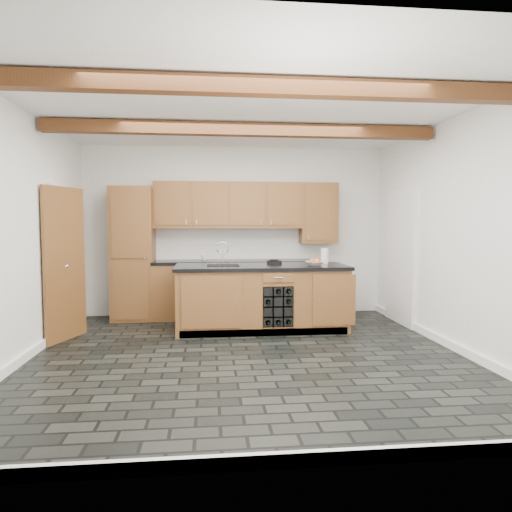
% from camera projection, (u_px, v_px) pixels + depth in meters
% --- Properties ---
extents(ground, '(5.00, 5.00, 0.00)m').
position_uv_depth(ground, '(248.00, 355.00, 5.30)').
color(ground, black).
rests_on(ground, ground).
extents(room_shell, '(5.01, 5.00, 5.00)m').
position_uv_depth(room_shell, '(238.00, 224.00, 5.71)').
color(room_shell, white).
rests_on(room_shell, ground).
extents(back_cabinetry, '(3.65, 0.62, 2.20)m').
position_uv_depth(back_cabinetry, '(214.00, 257.00, 7.42)').
color(back_cabinetry, brown).
rests_on(back_cabinetry, ground).
extents(island, '(2.48, 0.96, 0.93)m').
position_uv_depth(island, '(262.00, 297.00, 6.58)').
color(island, brown).
rests_on(island, ground).
extents(faucet, '(0.45, 0.40, 0.34)m').
position_uv_depth(faucet, '(223.00, 263.00, 6.53)').
color(faucet, black).
rests_on(faucet, island).
extents(kitchen_scale, '(0.23, 0.18, 0.06)m').
position_uv_depth(kitchen_scale, '(274.00, 262.00, 6.77)').
color(kitchen_scale, black).
rests_on(kitchen_scale, island).
extents(fruit_bowl, '(0.30, 0.30, 0.06)m').
position_uv_depth(fruit_bowl, '(315.00, 263.00, 6.49)').
color(fruit_bowl, beige).
rests_on(fruit_bowl, island).
extents(fruit_cluster, '(0.16, 0.17, 0.07)m').
position_uv_depth(fruit_cluster, '(315.00, 261.00, 6.48)').
color(fruit_cluster, red).
rests_on(fruit_cluster, fruit_bowl).
extents(paper_towel, '(0.11, 0.11, 0.23)m').
position_uv_depth(paper_towel, '(325.00, 256.00, 6.83)').
color(paper_towel, white).
rests_on(paper_towel, island).
extents(mug, '(0.12, 0.12, 0.10)m').
position_uv_depth(mug, '(204.00, 257.00, 7.46)').
color(mug, white).
rests_on(mug, back_cabinetry).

